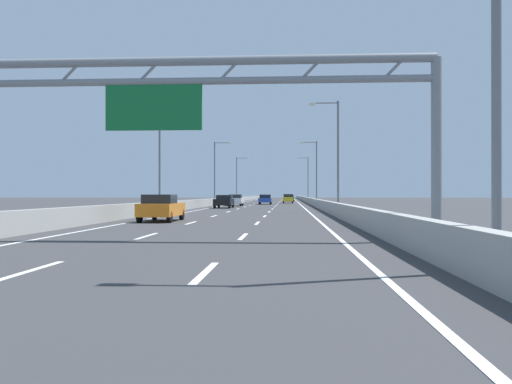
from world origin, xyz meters
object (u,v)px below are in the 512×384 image
sign_gantry (184,99)px  yellow_car (288,199)px  streetlamp_right_mid (335,149)px  streetlamp_right_distant (307,176)px  red_car (290,197)px  green_car (290,198)px  streetlamp_right_far (315,168)px  streetlamp_left_mid (162,150)px  black_car (224,201)px  blue_car (265,199)px  white_car (236,200)px  streetlamp_right_near (485,7)px  streetlamp_left_distant (238,176)px  streetlamp_left_far (216,169)px  orange_car (161,208)px

sign_gantry → yellow_car: size_ratio=4.09×
streetlamp_right_mid → streetlamp_right_distant: (0.00, 69.24, 0.00)m
streetlamp_right_mid → red_car: 82.42m
green_car → streetlamp_right_far: bearing=-83.2°
sign_gantry → streetlamp_right_far: size_ratio=1.82×
sign_gantry → streetlamp_right_mid: bearing=74.4°
streetlamp_left_mid → black_car: 14.95m
streetlamp_right_distant → blue_car: bearing=-102.3°
black_car → white_car: 10.61m
streetlamp_right_near → streetlamp_right_distant: same height
white_car → red_car: bearing=82.8°
streetlamp_left_distant → black_car: size_ratio=2.04×
streetlamp_right_far → red_car: (-3.62, 47.59, -4.64)m
white_car → streetlamp_left_mid: bearing=-99.3°
streetlamp_right_near → sign_gantry: bearing=136.5°
streetlamp_right_near → streetlamp_right_far: same height
streetlamp_right_near → blue_car: streetlamp_right_near is taller
blue_car → white_car: size_ratio=1.04×
streetlamp_left_far → streetlamp_right_distant: same height
green_car → streetlamp_right_distant: bearing=41.5°
streetlamp_right_far → blue_car: bearing=177.5°
streetlamp_right_distant → white_car: 46.47m
streetlamp_right_far → blue_car: 8.81m
green_car → orange_car: size_ratio=1.04×
white_car → black_car: bearing=-91.3°
sign_gantry → red_car: (4.00, 109.60, -4.12)m
green_car → white_car: (-7.23, -41.64, 0.02)m
streetlamp_left_mid → orange_car: streetlamp_left_mid is taller
streetlamp_right_far → white_car: (-10.95, -10.31, -4.63)m
streetlamp_left_far → sign_gantry: bearing=-83.3°
streetlamp_right_far → white_car: streetlamp_right_far is taller
black_car → orange_car: orange_car is taller
streetlamp_left_far → orange_car: 50.42m
streetlamp_right_distant → red_car: streetlamp_right_distant is taller
streetlamp_left_mid → streetlamp_left_far: bearing=90.0°
streetlamp_left_mid → streetlamp_left_far: (0.00, 34.62, 0.00)m
streetlamp_right_far → streetlamp_right_distant: (0.00, 34.62, 0.00)m
sign_gantry → blue_car: size_ratio=3.97×
red_car → green_car: bearing=-90.3°
streetlamp_left_mid → streetlamp_right_far: size_ratio=1.00×
streetlamp_right_near → streetlamp_left_far: same height
red_car → blue_car: bearing=-94.7°
red_car → yellow_car: yellow_car is taller
streetlamp_right_mid → sign_gantry: bearing=-105.6°
streetlamp_right_far → blue_car: streetlamp_right_far is taller
streetlamp_right_mid → streetlamp_right_distant: same height
green_car → white_car: bearing=-99.8°
streetlamp_right_mid → green_car: streetlamp_right_mid is taller
streetlamp_right_mid → orange_car: streetlamp_right_mid is taller
orange_car → yellow_car: size_ratio=1.04×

